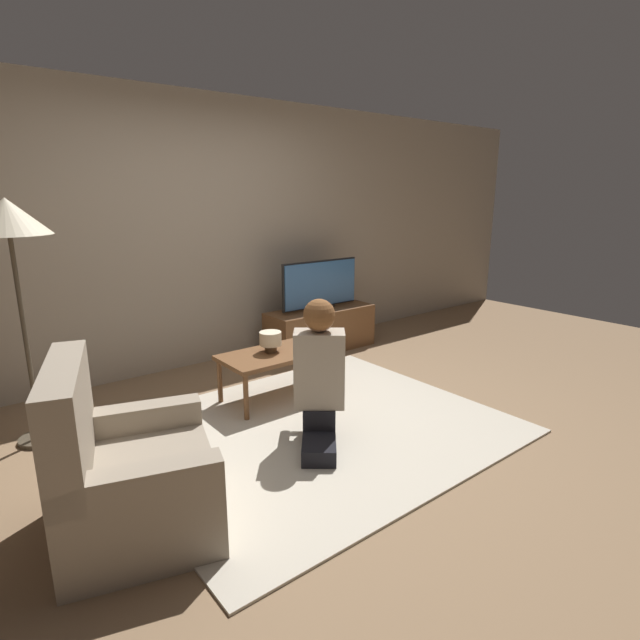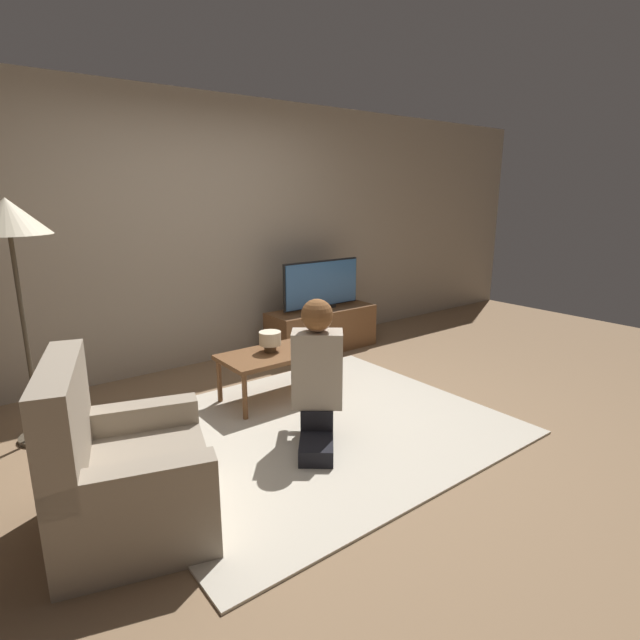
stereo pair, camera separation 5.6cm
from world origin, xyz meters
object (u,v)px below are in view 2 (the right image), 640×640
at_px(floor_lamp, 9,228).
at_px(table_lamp, 270,340).
at_px(tv, 322,285).
at_px(armchair, 125,477).
at_px(coffee_table, 277,357).
at_px(person_kneeling, 317,371).

relative_size(floor_lamp, table_lamp, 9.20).
bearing_deg(floor_lamp, table_lamp, -12.98).
distance_m(tv, armchair, 3.22).
xyz_separation_m(tv, coffee_table, (-1.13, -0.85, -0.36)).
height_order(tv, floor_lamp, floor_lamp).
bearing_deg(tv, table_lamp, -145.24).
bearing_deg(coffee_table, tv, 36.82).
relative_size(floor_lamp, armchair, 1.63).
xyz_separation_m(tv, floor_lamp, (-2.84, -0.42, 0.74)).
height_order(coffee_table, table_lamp, table_lamp).
distance_m(tv, person_kneeling, 2.12).
relative_size(coffee_table, floor_lamp, 0.56).
height_order(tv, table_lamp, tv).
distance_m(tv, floor_lamp, 2.97).
xyz_separation_m(tv, armchair, (-2.65, -1.78, -0.44)).
relative_size(coffee_table, person_kneeling, 0.93).
relative_size(person_kneeling, table_lamp, 5.56).
relative_size(coffee_table, armchair, 0.91).
bearing_deg(person_kneeling, coffee_table, -64.59).
xyz_separation_m(floor_lamp, table_lamp, (1.67, -0.39, -0.95)).
distance_m(tv, table_lamp, 1.44).
relative_size(armchair, person_kneeling, 1.02).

